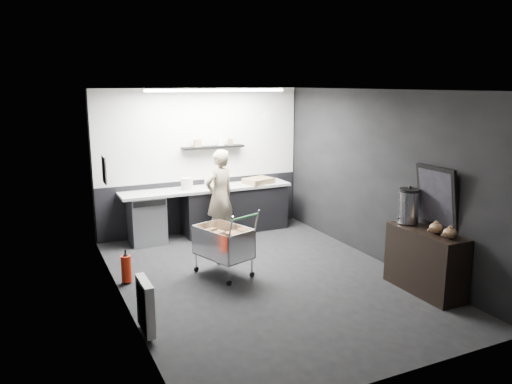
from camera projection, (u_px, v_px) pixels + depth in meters
name	position (u px, v px, depth m)	size (l,w,h in m)	color
floor	(265.00, 279.00, 7.27)	(5.50, 5.50, 0.00)	black
ceiling	(266.00, 90.00, 6.69)	(5.50, 5.50, 0.00)	white
wall_back	(201.00, 161.00, 9.41)	(5.50, 5.50, 0.00)	black
wall_front	(398.00, 244.00, 4.55)	(5.50, 5.50, 0.00)	black
wall_left	(120.00, 202.00, 6.14)	(5.50, 5.50, 0.00)	black
wall_right	(380.00, 177.00, 7.81)	(5.50, 5.50, 0.00)	black
kitchen_wall_panel	(201.00, 135.00, 9.28)	(3.95, 0.02, 1.70)	silver
dado_panel	(202.00, 205.00, 9.57)	(3.95, 0.02, 1.00)	black
floating_shelf	(213.00, 147.00, 9.32)	(1.20, 0.22, 0.04)	black
wall_clock	(268.00, 116.00, 9.79)	(0.20, 0.20, 0.03)	white
poster	(104.00, 170.00, 7.26)	(0.02, 0.30, 0.40)	silver
poster_red_band	(104.00, 165.00, 7.25)	(0.01, 0.22, 0.10)	red
radiator	(145.00, 306.00, 5.59)	(0.10, 0.50, 0.60)	white
ceiling_strip	(217.00, 90.00, 8.33)	(2.40, 0.20, 0.04)	white
prep_counter	(215.00, 210.00, 9.36)	(3.20, 0.61, 0.90)	black
person	(220.00, 196.00, 8.86)	(0.60, 0.40, 1.66)	beige
shopping_cart	(223.00, 244.00, 7.33)	(0.81, 1.07, 0.99)	silver
sideboard	(425.00, 252.00, 6.74)	(0.49, 1.15, 1.72)	black
fire_extinguisher	(126.00, 268.00, 7.06)	(0.14, 0.14, 0.47)	red
cardboard_box	(258.00, 181.00, 9.58)	(0.52, 0.39, 0.10)	olive
pink_tub	(187.00, 184.00, 9.03)	(0.21, 0.21, 0.21)	silver
white_container	(211.00, 183.00, 9.17)	(0.19, 0.15, 0.17)	white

